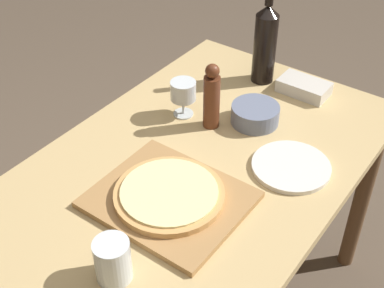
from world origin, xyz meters
TOP-DOWN VIEW (x-y plane):
  - dining_table at (0.00, 0.00)m, footprint 0.82×1.37m
  - cutting_board at (0.04, -0.14)m, footprint 0.39×0.33m
  - pizza at (0.04, -0.14)m, footprint 0.29×0.29m
  - wine_bottle at (-0.08, 0.55)m, footprint 0.08×0.08m
  - pepper_mill at (-0.07, 0.21)m, footprint 0.05×0.05m
  - wine_glass at (-0.17, 0.21)m, footprint 0.08×0.08m
  - small_bowl at (0.03, 0.31)m, footprint 0.15×0.15m
  - drinking_tumbler at (0.08, -0.40)m, footprint 0.08×0.08m
  - dinner_plate at (0.23, 0.18)m, footprint 0.23×0.23m
  - food_container at (0.08, 0.55)m, footprint 0.17×0.10m

SIDE VIEW (x-z plane):
  - dining_table at x=0.00m, z-range 0.28..1.04m
  - dinner_plate at x=0.23m, z-range 0.76..0.78m
  - cutting_board at x=0.04m, z-range 0.76..0.78m
  - food_container at x=0.08m, z-range 0.76..0.81m
  - pizza at x=0.04m, z-range 0.78..0.81m
  - small_bowl at x=0.03m, z-range 0.76..0.82m
  - drinking_tumbler at x=0.08m, z-range 0.76..0.87m
  - wine_glass at x=-0.17m, z-range 0.79..0.91m
  - pepper_mill at x=-0.07m, z-range 0.76..0.98m
  - wine_bottle at x=-0.08m, z-range 0.74..1.08m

